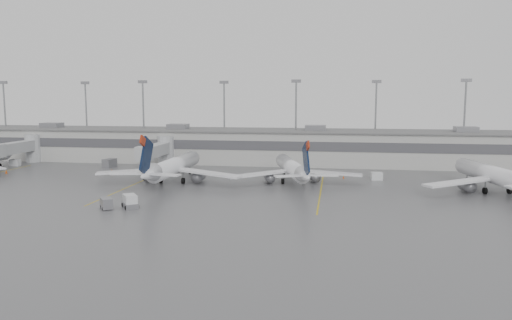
# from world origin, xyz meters

# --- Properties ---
(ground) EXTENTS (260.00, 260.00, 0.00)m
(ground) POSITION_xyz_m (0.00, 0.00, 0.00)
(ground) COLOR #515153
(ground) RESTS_ON ground
(terminal) EXTENTS (152.00, 17.00, 9.45)m
(terminal) POSITION_xyz_m (-0.01, 57.98, 4.17)
(terminal) COLOR #ACACA7
(terminal) RESTS_ON ground
(light_masts) EXTENTS (142.40, 8.00, 20.60)m
(light_masts) POSITION_xyz_m (0.00, 63.75, 12.03)
(light_masts) COLOR gray
(light_masts) RESTS_ON ground
(jet_bridge_left) EXTENTS (4.00, 17.20, 7.00)m
(jet_bridge_left) POSITION_xyz_m (-55.50, 45.72, 3.87)
(jet_bridge_left) COLOR #9D9FA2
(jet_bridge_left) RESTS_ON ground
(jet_bridge_right) EXTENTS (4.00, 17.20, 7.00)m
(jet_bridge_right) POSITION_xyz_m (-20.50, 45.72, 3.87)
(jet_bridge_right) COLOR #9D9FA2
(jet_bridge_right) RESTS_ON ground
(stand_markings) EXTENTS (105.25, 40.00, 0.01)m
(stand_markings) POSITION_xyz_m (-0.00, 24.00, 0.01)
(stand_markings) COLOR #C4A40B
(stand_markings) RESTS_ON ground
(jet_mid_left) EXTENTS (28.66, 32.10, 10.39)m
(jet_mid_left) POSITION_xyz_m (-10.79, 25.86, 3.23)
(jet_mid_left) COLOR white
(jet_mid_left) RESTS_ON ground
(jet_mid_right) EXTENTS (25.06, 28.48, 9.43)m
(jet_mid_right) POSITION_xyz_m (11.97, 29.04, 2.93)
(jet_mid_right) COLOR white
(jet_mid_right) RESTS_ON ground
(jet_far_right) EXTENTS (26.99, 30.55, 9.99)m
(jet_far_right) POSITION_xyz_m (47.19, 24.75, 3.10)
(jet_far_right) COLOR white
(jet_far_right) RESTS_ON ground
(baggage_tug) EXTENTS (3.36, 3.64, 2.01)m
(baggage_tug) POSITION_xyz_m (-10.17, 4.17, 0.78)
(baggage_tug) COLOR silver
(baggage_tug) RESTS_ON ground
(baggage_cart) EXTENTS (2.69, 2.94, 1.65)m
(baggage_cart) POSITION_xyz_m (-13.37, 2.97, 0.86)
(baggage_cart) COLOR slate
(baggage_cart) RESTS_ON ground
(gse_uld_a) EXTENTS (2.33, 1.63, 1.58)m
(gse_uld_a) POSITION_xyz_m (-55.47, 42.33, 0.79)
(gse_uld_a) COLOR silver
(gse_uld_a) RESTS_ON ground
(gse_uld_b) EXTENTS (2.57, 1.95, 1.65)m
(gse_uld_b) POSITION_xyz_m (-17.75, 40.40, 0.82)
(gse_uld_b) COLOR silver
(gse_uld_b) RESTS_ON ground
(gse_uld_c) EXTENTS (2.34, 1.71, 1.54)m
(gse_uld_c) POSITION_xyz_m (28.11, 35.41, 0.77)
(gse_uld_c) COLOR silver
(gse_uld_c) RESTS_ON ground
(gse_loader) EXTENTS (2.64, 3.54, 1.99)m
(gse_loader) POSITION_xyz_m (-32.19, 43.74, 0.99)
(gse_loader) COLOR slate
(gse_loader) RESTS_ON ground
(cone_a) EXTENTS (0.49, 0.49, 0.78)m
(cone_a) POSITION_xyz_m (-49.92, 31.31, 0.39)
(cone_a) COLOR #E24E04
(cone_a) RESTS_ON ground
(cone_b) EXTENTS (0.50, 0.50, 0.79)m
(cone_b) POSITION_xyz_m (-27.97, 35.91, 0.40)
(cone_b) COLOR #E24E04
(cone_b) RESTS_ON ground
(cone_c) EXTENTS (0.38, 0.38, 0.60)m
(cone_c) POSITION_xyz_m (21.65, 36.22, 0.30)
(cone_c) COLOR #E24E04
(cone_c) RESTS_ON ground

